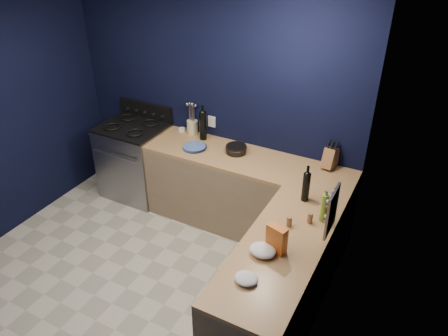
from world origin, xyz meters
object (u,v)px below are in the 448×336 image
Objects in this scene: knife_block at (331,158)px; gas_range at (136,161)px; plate_stack at (194,147)px; utensil_crock at (192,127)px; crouton_bag at (277,239)px.

gas_range is at bearing -165.27° from knife_block.
utensil_crock reaches higher than plate_stack.
utensil_crock is at bearing 21.30° from gas_range.
gas_range is at bearing 169.39° from crouton_bag.
plate_stack reaches higher than gas_range.
crouton_bag is (2.35, -1.19, 0.56)m from gas_range.
utensil_crock is 1.66m from knife_block.
plate_stack is (0.91, -0.05, 0.46)m from gas_range.
gas_range is 3.91× the size of crouton_bag.
plate_stack is 1.83m from crouton_bag.
utensil_crock is at bearing 154.85° from crouton_bag.
gas_range is 1.02m from plate_stack.
plate_stack is at bearing -3.29° from gas_range.
gas_range is at bearing 176.71° from plate_stack.
knife_block is at bearing 6.31° from gas_range.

